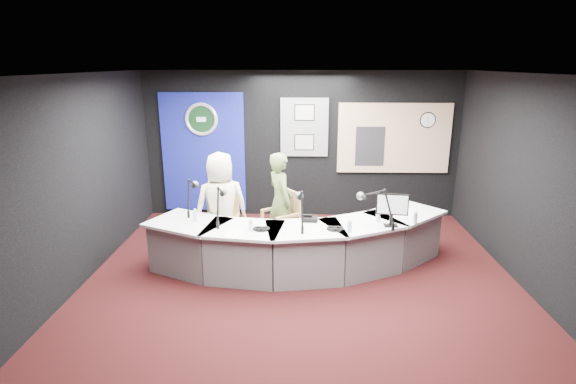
{
  "coord_description": "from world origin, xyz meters",
  "views": [
    {
      "loc": [
        -0.02,
        -5.54,
        2.93
      ],
      "look_at": [
        -0.2,
        0.8,
        1.1
      ],
      "focal_mm": 28.0,
      "sensor_mm": 36.0,
      "label": 1
    }
  ],
  "objects_px": {
    "armchair_left": "(222,227)",
    "broadcast_desk": "(298,244)",
    "armchair_right": "(280,222)",
    "person_man": "(221,206)",
    "person_woman": "(280,202)"
  },
  "relations": [
    {
      "from": "armchair_right",
      "to": "person_man",
      "type": "xyz_separation_m",
      "value": [
        -0.89,
        -0.3,
        0.36
      ]
    },
    {
      "from": "broadcast_desk",
      "to": "person_man",
      "type": "relative_size",
      "value": 2.72
    },
    {
      "from": "person_man",
      "to": "armchair_right",
      "type": "bearing_deg",
      "value": 179.6
    },
    {
      "from": "broadcast_desk",
      "to": "armchair_left",
      "type": "height_order",
      "value": "armchair_left"
    },
    {
      "from": "armchair_left",
      "to": "person_woman",
      "type": "relative_size",
      "value": 0.61
    },
    {
      "from": "broadcast_desk",
      "to": "armchair_right",
      "type": "height_order",
      "value": "armchair_right"
    },
    {
      "from": "armchair_left",
      "to": "broadcast_desk",
      "type": "bearing_deg",
      "value": -19.4
    },
    {
      "from": "armchair_right",
      "to": "person_man",
      "type": "distance_m",
      "value": 1.0
    },
    {
      "from": "armchair_right",
      "to": "armchair_left",
      "type": "bearing_deg",
      "value": -105.4
    },
    {
      "from": "armchair_left",
      "to": "person_woman",
      "type": "bearing_deg",
      "value": 18.29
    },
    {
      "from": "broadcast_desk",
      "to": "armchair_left",
      "type": "xyz_separation_m",
      "value": [
        -1.17,
        0.4,
        0.11
      ]
    },
    {
      "from": "armchair_left",
      "to": "armchair_right",
      "type": "height_order",
      "value": "armchair_left"
    },
    {
      "from": "broadcast_desk",
      "to": "person_woman",
      "type": "distance_m",
      "value": 0.87
    },
    {
      "from": "armchair_right",
      "to": "person_man",
      "type": "bearing_deg",
      "value": -105.4
    },
    {
      "from": "broadcast_desk",
      "to": "armchair_left",
      "type": "distance_m",
      "value": 1.24
    }
  ]
}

